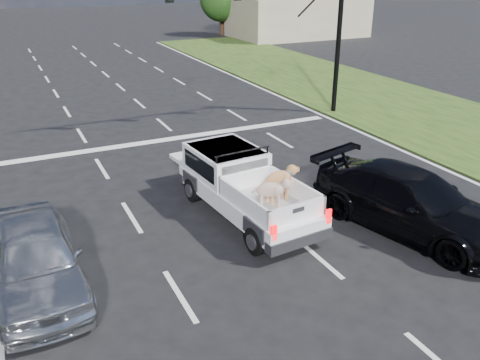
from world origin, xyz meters
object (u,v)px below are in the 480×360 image
object	(u,v)px
traffic_signal	(294,9)
pickup_truck	(243,185)
silver_sedan	(35,258)
black_coupe	(411,202)

from	to	relation	value
traffic_signal	pickup_truck	size ratio (longest dim) A/B	1.77
silver_sedan	pickup_truck	bearing A→B (deg)	11.89
silver_sedan	traffic_signal	bearing A→B (deg)	36.43
silver_sedan	black_coupe	size ratio (longest dim) A/B	0.82
traffic_signal	silver_sedan	distance (m)	15.16
pickup_truck	black_coupe	size ratio (longest dim) A/B	0.94
pickup_truck	traffic_signal	bearing A→B (deg)	46.55
pickup_truck	black_coupe	world-z (taller)	pickup_truck
black_coupe	pickup_truck	bearing A→B (deg)	127.89
traffic_signal	silver_sedan	size ratio (longest dim) A/B	2.03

